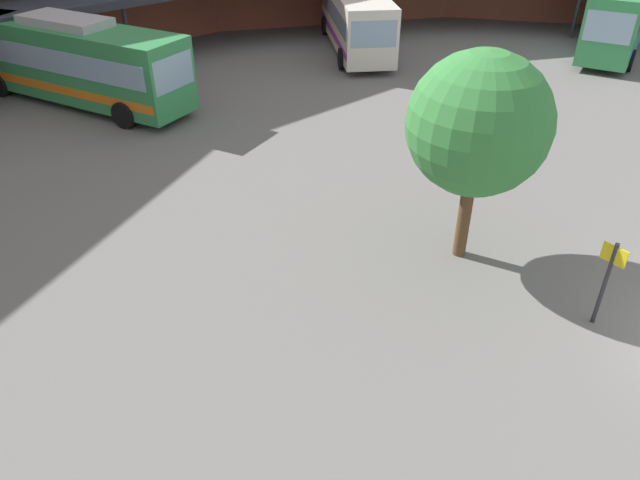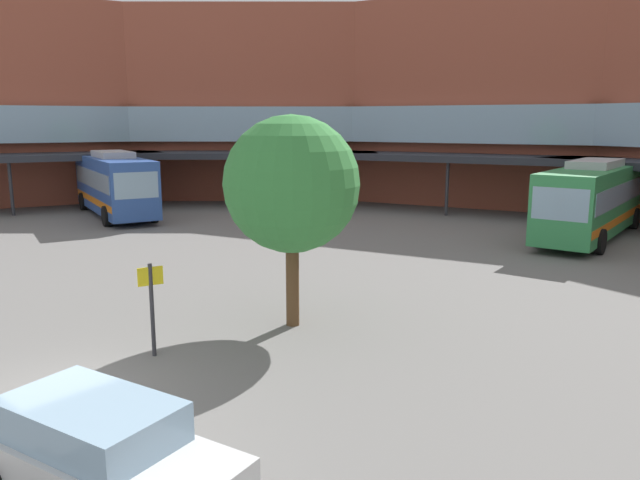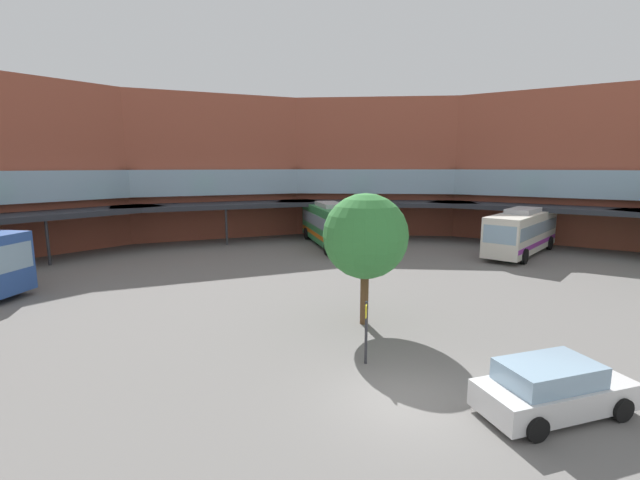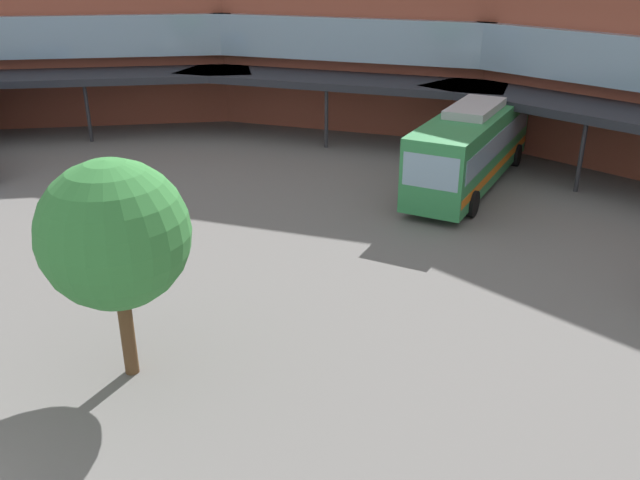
{
  "view_description": "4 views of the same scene",
  "coord_description": "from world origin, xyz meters",
  "px_view_note": "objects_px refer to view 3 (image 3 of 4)",
  "views": [
    {
      "loc": [
        -13.38,
        1.93,
        9.63
      ],
      "look_at": [
        -2.77,
        9.11,
        1.23
      ],
      "focal_mm": 33.47,
      "sensor_mm": 36.0,
      "label": 1
    },
    {
      "loc": [
        11.82,
        -5.38,
        5.57
      ],
      "look_at": [
        -2.13,
        10.54,
        1.49
      ],
      "focal_mm": 34.77,
      "sensor_mm": 36.0,
      "label": 2
    },
    {
      "loc": [
        -4.27,
        -11.51,
        6.88
      ],
      "look_at": [
        -0.49,
        13.51,
        2.59
      ],
      "focal_mm": 24.66,
      "sensor_mm": 36.0,
      "label": 3
    },
    {
      "loc": [
        12.51,
        -3.24,
        10.24
      ],
      "look_at": [
        1.35,
        14.1,
        1.17
      ],
      "focal_mm": 37.83,
      "sensor_mm": 36.0,
      "label": 4
    }
  ],
  "objects_px": {
    "bus_2": "(522,231)",
    "plaza_tree": "(365,236)",
    "parked_car": "(552,389)",
    "bus_0": "(330,224)",
    "stop_sign_post": "(366,325)"
  },
  "relations": [
    {
      "from": "parked_car",
      "to": "stop_sign_post",
      "type": "height_order",
      "value": "stop_sign_post"
    },
    {
      "from": "parked_car",
      "to": "plaza_tree",
      "type": "xyz_separation_m",
      "value": [
        -3.44,
        7.71,
        3.16
      ]
    },
    {
      "from": "bus_2",
      "to": "plaza_tree",
      "type": "distance_m",
      "value": 20.8
    },
    {
      "from": "bus_0",
      "to": "stop_sign_post",
      "type": "relative_size",
      "value": 5.1
    },
    {
      "from": "plaza_tree",
      "to": "parked_car",
      "type": "bearing_deg",
      "value": -65.94
    },
    {
      "from": "bus_0",
      "to": "bus_2",
      "type": "relative_size",
      "value": 1.23
    },
    {
      "from": "parked_car",
      "to": "stop_sign_post",
      "type": "relative_size",
      "value": 2.04
    },
    {
      "from": "bus_0",
      "to": "stop_sign_post",
      "type": "xyz_separation_m",
      "value": [
        -2.73,
        -22.88,
        -0.49
      ]
    },
    {
      "from": "parked_car",
      "to": "bus_2",
      "type": "bearing_deg",
      "value": 49.66
    },
    {
      "from": "parked_car",
      "to": "plaza_tree",
      "type": "height_order",
      "value": "plaza_tree"
    },
    {
      "from": "stop_sign_post",
      "to": "bus_2",
      "type": "bearing_deg",
      "value": 45.23
    },
    {
      "from": "bus_2",
      "to": "stop_sign_post",
      "type": "height_order",
      "value": "bus_2"
    },
    {
      "from": "stop_sign_post",
      "to": "parked_car",
      "type": "bearing_deg",
      "value": -41.34
    },
    {
      "from": "parked_car",
      "to": "plaza_tree",
      "type": "relative_size",
      "value": 0.81
    },
    {
      "from": "bus_0",
      "to": "parked_car",
      "type": "distance_m",
      "value": 26.79
    }
  ]
}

